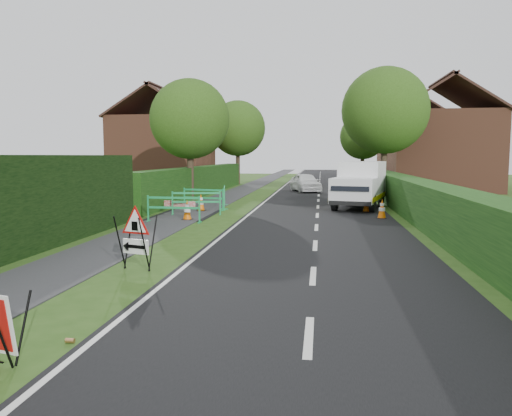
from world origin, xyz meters
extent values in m
plane|color=#2A4C15|center=(0.00, 0.00, 0.00)|extent=(120.00, 120.00, 0.00)
cube|color=black|center=(2.50, 35.00, 0.00)|extent=(6.00, 90.00, 0.02)
cube|color=#2D2D30|center=(-3.00, 35.00, 0.01)|extent=(2.00, 90.00, 0.02)
cube|color=#14380F|center=(-5.00, 22.00, 0.00)|extent=(1.00, 24.00, 1.80)
cube|color=#14380F|center=(6.50, 16.00, 0.00)|extent=(1.20, 50.00, 1.50)
cube|color=brown|center=(-10.00, 30.00, 2.75)|extent=(7.00, 7.00, 5.50)
cube|color=#331E19|center=(-11.75, 30.00, 6.59)|extent=(4.00, 7.40, 2.58)
cube|color=#331E19|center=(-8.25, 30.00, 6.59)|extent=(4.00, 7.40, 2.58)
cube|color=#331E19|center=(-10.00, 30.00, 7.69)|extent=(0.25, 7.40, 0.18)
cube|color=brown|center=(11.00, 28.00, 2.75)|extent=(7.00, 7.00, 5.50)
cube|color=#331E19|center=(9.25, 28.00, 6.59)|extent=(4.00, 7.40, 2.58)
cube|color=#331E19|center=(12.75, 28.00, 6.59)|extent=(4.00, 7.40, 2.58)
cube|color=#331E19|center=(11.00, 28.00, 7.69)|extent=(0.25, 7.40, 0.18)
cube|color=brown|center=(12.00, 42.00, 2.75)|extent=(7.00, 7.00, 5.50)
cube|color=#331E19|center=(10.25, 42.00, 6.59)|extent=(4.00, 7.40, 2.58)
cube|color=#331E19|center=(13.75, 42.00, 6.59)|extent=(4.00, 7.40, 2.58)
cube|color=#331E19|center=(12.00, 42.00, 7.69)|extent=(0.25, 7.40, 0.18)
cylinder|color=#2D2116|center=(-4.60, 18.00, 1.31)|extent=(0.36, 0.36, 2.62)
sphere|color=#264512|center=(-4.60, 18.00, 4.50)|extent=(4.40, 4.40, 4.40)
cylinder|color=#2D2116|center=(6.40, 22.00, 1.49)|extent=(0.36, 0.36, 2.97)
sphere|color=#264512|center=(6.40, 22.00, 5.18)|extent=(5.20, 5.20, 5.20)
cylinder|color=#2D2116|center=(-4.60, 34.00, 1.40)|extent=(0.36, 0.36, 2.80)
sphere|color=#264512|center=(-4.60, 34.00, 4.84)|extent=(4.80, 4.80, 4.80)
cylinder|color=#2D2116|center=(6.40, 38.00, 1.22)|extent=(0.36, 0.36, 2.45)
sphere|color=#264512|center=(6.40, 38.00, 4.23)|extent=(4.20, 4.20, 4.20)
cylinder|color=black|center=(-0.93, -4.11, 0.44)|extent=(0.10, 0.30, 0.85)
cylinder|color=black|center=(-0.86, -3.80, 0.44)|extent=(0.10, 0.30, 0.85)
cylinder|color=black|center=(-1.64, 0.97, 0.62)|extent=(0.14, 0.36, 1.19)
cylinder|color=black|center=(-1.55, 1.25, 0.62)|extent=(0.14, 0.36, 1.19)
cylinder|color=black|center=(-1.02, 0.78, 0.62)|extent=(0.14, 0.36, 1.19)
cylinder|color=black|center=(-0.94, 1.07, 0.62)|extent=(0.14, 0.36, 1.19)
cube|color=white|center=(-1.29, 1.00, 0.54)|extent=(0.64, 0.21, 0.32)
cube|color=black|center=(-1.30, 0.98, 0.54)|extent=(0.46, 0.15, 0.08)
cone|color=black|center=(-1.55, 1.05, 0.54)|extent=(0.20, 0.23, 0.19)
cube|color=black|center=(-1.30, 0.97, 0.99)|extent=(0.15, 0.05, 0.19)
cube|color=silver|center=(4.63, 15.57, 1.29)|extent=(2.53, 3.37, 1.80)
cube|color=silver|center=(4.09, 13.35, 0.94)|extent=(2.27, 2.33, 1.10)
cube|color=black|center=(3.87, 12.45, 1.21)|extent=(1.65, 0.59, 0.51)
cube|color=yellow|center=(3.50, 14.94, 0.58)|extent=(1.11, 4.49, 0.22)
cube|color=yellow|center=(5.34, 14.50, 0.58)|extent=(1.11, 4.49, 0.22)
cube|color=black|center=(3.87, 12.45, 0.45)|extent=(1.81, 0.54, 0.19)
cylinder|color=black|center=(3.26, 13.50, 0.37)|extent=(0.39, 0.78, 0.75)
cylinder|color=black|center=(4.89, 13.11, 0.37)|extent=(0.39, 0.78, 0.75)
cylinder|color=black|center=(3.97, 16.43, 0.37)|extent=(0.39, 0.78, 0.75)
cylinder|color=black|center=(5.61, 16.03, 0.37)|extent=(0.39, 0.78, 0.75)
cube|color=black|center=(5.04, 10.88, 0.02)|extent=(0.38, 0.38, 0.04)
cone|color=orange|center=(5.04, 10.88, 0.42)|extent=(0.32, 0.32, 0.75)
cylinder|color=white|center=(5.04, 10.88, 0.38)|extent=(0.25, 0.25, 0.14)
cylinder|color=white|center=(5.04, 10.88, 0.56)|extent=(0.17, 0.17, 0.10)
cube|color=black|center=(4.65, 13.21, 0.02)|extent=(0.38, 0.38, 0.04)
cone|color=orange|center=(4.65, 13.21, 0.42)|extent=(0.32, 0.32, 0.75)
cylinder|color=white|center=(4.65, 13.21, 0.38)|extent=(0.25, 0.25, 0.14)
cylinder|color=white|center=(4.65, 13.21, 0.56)|extent=(0.17, 0.17, 0.10)
cube|color=black|center=(5.10, 16.39, 0.02)|extent=(0.38, 0.38, 0.04)
cone|color=orange|center=(5.10, 16.39, 0.42)|extent=(0.32, 0.32, 0.75)
cylinder|color=white|center=(5.10, 16.39, 0.38)|extent=(0.25, 0.25, 0.14)
cylinder|color=white|center=(5.10, 16.39, 0.56)|extent=(0.17, 0.17, 0.10)
cube|color=black|center=(-2.48, 9.50, 0.02)|extent=(0.38, 0.38, 0.04)
cone|color=orange|center=(-2.48, 9.50, 0.42)|extent=(0.32, 0.32, 0.75)
cylinder|color=white|center=(-2.48, 9.50, 0.38)|extent=(0.25, 0.25, 0.14)
cylinder|color=white|center=(-2.48, 9.50, 0.56)|extent=(0.17, 0.17, 0.10)
cube|color=black|center=(-2.69, 12.57, 0.02)|extent=(0.38, 0.38, 0.04)
cone|color=orange|center=(-2.69, 12.57, 0.42)|extent=(0.32, 0.32, 0.75)
cylinder|color=white|center=(-2.69, 12.57, 0.38)|extent=(0.25, 0.25, 0.14)
cylinder|color=white|center=(-2.69, 12.57, 0.56)|extent=(0.17, 0.17, 0.10)
cube|color=#1B954E|center=(-3.81, 8.82, 0.50)|extent=(0.05, 0.05, 1.00)
cube|color=#1B954E|center=(-1.81, 8.75, 0.50)|extent=(0.05, 0.05, 1.00)
cube|color=#1B954E|center=(-2.81, 8.78, 0.92)|extent=(2.00, 0.12, 0.08)
cube|color=#1B954E|center=(-2.81, 8.78, 0.55)|extent=(2.00, 0.12, 0.08)
cube|color=#1B954E|center=(-3.81, 8.82, 0.02)|extent=(0.07, 0.35, 0.04)
cube|color=#1B954E|center=(-1.81, 8.75, 0.02)|extent=(0.07, 0.35, 0.04)
cube|color=#1B954E|center=(-3.54, 11.06, 0.50)|extent=(0.06, 0.06, 1.00)
cube|color=#1B954E|center=(-1.57, 11.37, 0.50)|extent=(0.06, 0.06, 1.00)
cube|color=#1B954E|center=(-2.56, 11.21, 0.92)|extent=(1.98, 0.36, 0.08)
cube|color=#1B954E|center=(-2.56, 11.21, 0.55)|extent=(1.98, 0.36, 0.08)
cube|color=#1B954E|center=(-3.54, 11.06, 0.02)|extent=(0.11, 0.36, 0.04)
cube|color=#1B954E|center=(-1.57, 11.37, 0.02)|extent=(0.11, 0.36, 0.04)
cube|color=#1B954E|center=(-3.68, 13.40, 0.50)|extent=(0.06, 0.06, 1.00)
cube|color=#1B954E|center=(-1.75, 12.90, 0.50)|extent=(0.06, 0.06, 1.00)
cube|color=#1B954E|center=(-2.71, 13.15, 0.92)|extent=(1.95, 0.55, 0.08)
cube|color=#1B954E|center=(-2.71, 13.15, 0.55)|extent=(1.95, 0.55, 0.08)
cube|color=#1B954E|center=(-3.68, 13.40, 0.02)|extent=(0.15, 0.35, 0.04)
cube|color=#1B954E|center=(-1.75, 12.90, 0.02)|extent=(0.15, 0.35, 0.04)
cube|color=#1B954E|center=(-1.81, 13.47, 0.50)|extent=(0.06, 0.06, 1.00)
cube|color=#1B954E|center=(-2.17, 15.43, 0.50)|extent=(0.06, 0.06, 1.00)
cube|color=#1B954E|center=(-1.99, 14.45, 0.92)|extent=(0.41, 1.98, 0.08)
cube|color=#1B954E|center=(-1.99, 14.45, 0.55)|extent=(0.41, 1.98, 0.08)
cube|color=#1B954E|center=(-1.81, 13.47, 0.02)|extent=(0.36, 0.12, 0.04)
cube|color=#1B954E|center=(-2.17, 15.43, 0.02)|extent=(0.36, 0.12, 0.04)
cube|color=red|center=(-3.30, 11.27, 0.00)|extent=(1.46, 0.41, 0.25)
cylinder|color=#BF7F4C|center=(-0.64, -3.12, 0.00)|extent=(0.12, 0.07, 0.07)
imported|color=white|center=(1.57, 25.25, 0.65)|extent=(2.57, 4.11, 1.30)
camera|label=1|loc=(2.64, -9.14, 2.48)|focal=35.00mm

